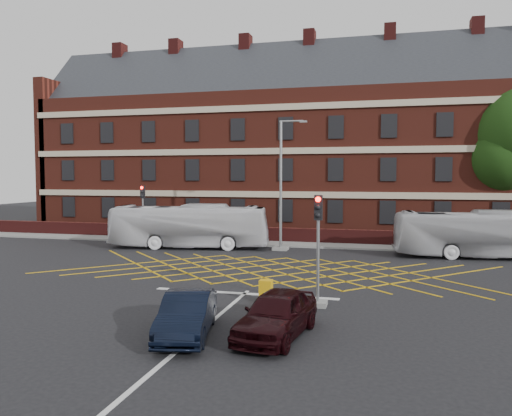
% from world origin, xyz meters
% --- Properties ---
extents(ground, '(120.00, 120.00, 0.00)m').
position_xyz_m(ground, '(0.00, 0.00, 0.00)').
color(ground, black).
rests_on(ground, ground).
extents(victorian_building, '(51.00, 12.17, 20.40)m').
position_xyz_m(victorian_building, '(0.25, 22.00, 7.84)').
color(victorian_building, '#5D2218').
rests_on(victorian_building, ground).
extents(boundary_wall, '(56.00, 0.50, 1.10)m').
position_xyz_m(boundary_wall, '(0.00, 13.00, 0.55)').
color(boundary_wall, '#461312').
rests_on(boundary_wall, ground).
extents(far_pavement, '(60.00, 3.00, 0.12)m').
position_xyz_m(far_pavement, '(0.00, 12.00, 0.06)').
color(far_pavement, slate).
rests_on(far_pavement, ground).
extents(box_junction_hatching, '(8.22, 8.22, 0.02)m').
position_xyz_m(box_junction_hatching, '(0.00, 2.00, 0.01)').
color(box_junction_hatching, '#CC990C').
rests_on(box_junction_hatching, ground).
extents(stop_line, '(8.00, 0.30, 0.02)m').
position_xyz_m(stop_line, '(0.00, -3.50, 0.01)').
color(stop_line, silver).
rests_on(stop_line, ground).
extents(centre_line, '(0.15, 14.00, 0.02)m').
position_xyz_m(centre_line, '(0.00, -10.00, 0.01)').
color(centre_line, silver).
rests_on(centre_line, ground).
extents(bus_left, '(11.19, 4.19, 3.04)m').
position_xyz_m(bus_left, '(-7.37, 8.61, 1.52)').
color(bus_left, silver).
rests_on(bus_left, ground).
extents(bus_right, '(10.61, 3.43, 2.90)m').
position_xyz_m(bus_right, '(11.54, 9.10, 1.45)').
color(bus_right, '#B9B9BE').
rests_on(bus_right, ground).
extents(car_navy, '(2.28, 4.31, 1.35)m').
position_xyz_m(car_navy, '(-0.24, -9.30, 0.67)').
color(car_navy, black).
rests_on(car_navy, ground).
extents(car_maroon, '(2.30, 4.45, 1.45)m').
position_xyz_m(car_maroon, '(2.49, -8.69, 0.72)').
color(car_maroon, black).
rests_on(car_maroon, ground).
extents(traffic_light_near, '(0.70, 0.70, 4.27)m').
position_xyz_m(traffic_light_near, '(3.27, -4.74, 1.76)').
color(traffic_light_near, slate).
rests_on(traffic_light_near, ground).
extents(traffic_light_far, '(0.70, 0.70, 4.27)m').
position_xyz_m(traffic_light_far, '(-11.79, 10.38, 1.76)').
color(traffic_light_far, slate).
rests_on(traffic_light_far, ground).
extents(street_lamp, '(2.25, 1.00, 8.68)m').
position_xyz_m(street_lamp, '(-0.95, 9.20, 2.96)').
color(street_lamp, slate).
rests_on(street_lamp, ground).
extents(direction_signs, '(1.10, 0.16, 2.20)m').
position_xyz_m(direction_signs, '(-13.31, 11.49, 1.38)').
color(direction_signs, gray).
rests_on(direction_signs, ground).
extents(utility_cabinet, '(0.49, 0.42, 0.89)m').
position_xyz_m(utility_cabinet, '(1.20, -4.66, 0.45)').
color(utility_cabinet, '#DB9E0C').
rests_on(utility_cabinet, ground).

